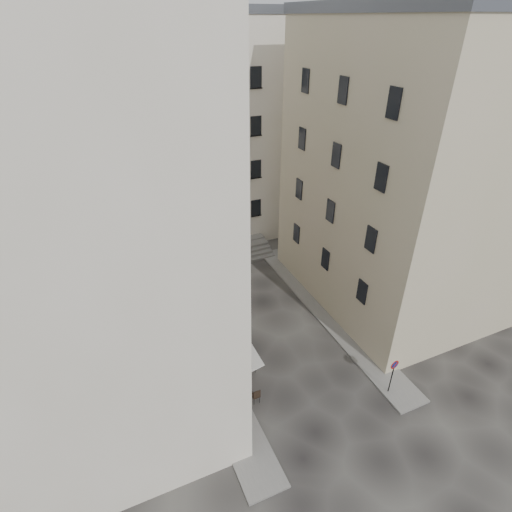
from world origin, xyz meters
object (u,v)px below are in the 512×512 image
bistro_table_a (247,397)px  bistro_table_b (246,368)px  no_parking_sign (393,371)px  pedestrian (240,349)px

bistro_table_a → bistro_table_b: bistro_table_a is taller
no_parking_sign → bistro_table_b: no_parking_sign is taller
bistro_table_a → pedestrian: pedestrian is taller
bistro_table_a → pedestrian: bearing=74.4°
bistro_table_a → pedestrian: (0.86, 3.09, 0.46)m
bistro_table_a → bistro_table_b: size_ratio=1.17×
bistro_table_a → bistro_table_b: bearing=69.8°
no_parking_sign → bistro_table_a: size_ratio=1.79×
no_parking_sign → bistro_table_b: 8.13m
pedestrian → no_parking_sign: bearing=131.6°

